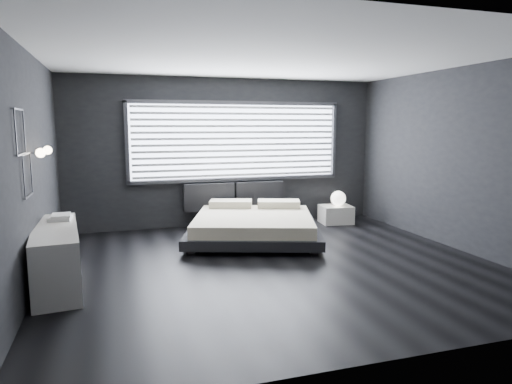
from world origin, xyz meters
name	(u,v)px	position (x,y,z in m)	size (l,w,h in m)	color
room	(275,164)	(0.00, 0.00, 1.40)	(6.04, 6.00, 2.80)	black
window	(237,141)	(0.20, 2.70, 1.61)	(4.14, 0.09, 1.52)	white
headboard	(235,196)	(0.12, 2.64, 0.57)	(1.96, 0.16, 0.52)	black
sconce_near	(40,153)	(-2.88, 0.05, 1.60)	(0.18, 0.11, 0.11)	silver
sconce_far	(47,150)	(-2.88, 0.65, 1.60)	(0.18, 0.11, 0.11)	silver
wall_art_upper	(20,132)	(-2.98, -0.55, 1.85)	(0.01, 0.48, 0.48)	#47474C
wall_art_lower	(28,175)	(-2.98, -0.30, 1.38)	(0.01, 0.48, 0.48)	#47474C
bed	(254,225)	(0.14, 1.42, 0.26)	(2.68, 2.62, 0.56)	black
nightstand	(336,214)	(2.07, 2.20, 0.17)	(0.59, 0.49, 0.35)	white
orb_lamp	(338,198)	(2.11, 2.19, 0.49)	(0.29, 0.29, 0.29)	white
dresser	(57,256)	(-2.78, 0.02, 0.36)	(0.68, 1.83, 0.71)	white
book_stack	(61,217)	(-2.75, 0.47, 0.75)	(0.28, 0.36, 0.07)	white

